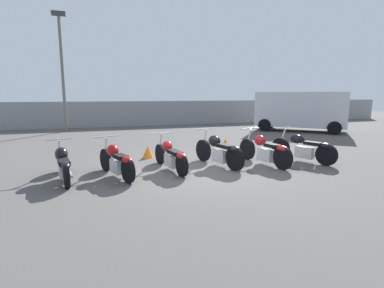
# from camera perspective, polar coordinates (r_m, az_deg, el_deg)

# --- Properties ---
(ground_plane) EXTENTS (60.00, 60.00, 0.00)m
(ground_plane) POSITION_cam_1_polar(r_m,az_deg,el_deg) (8.36, 1.01, -4.91)
(ground_plane) COLOR #514F4C
(fence_back) EXTENTS (40.00, 0.04, 1.63)m
(fence_back) POSITION_cam_1_polar(r_m,az_deg,el_deg) (19.97, -10.42, 5.69)
(fence_back) COLOR gray
(fence_back) RESTS_ON ground_plane
(light_pole_left) EXTENTS (0.70, 0.35, 6.39)m
(light_pole_left) POSITION_cam_1_polar(r_m,az_deg,el_deg) (18.25, -23.56, 14.29)
(light_pole_left) COLOR slate
(light_pole_left) RESTS_ON ground_plane
(motorcycle_slot_0) EXTENTS (0.69, 2.07, 0.93)m
(motorcycle_slot_0) POSITION_cam_1_polar(r_m,az_deg,el_deg) (7.94, -23.37, -3.47)
(motorcycle_slot_0) COLOR black
(motorcycle_slot_0) RESTS_ON ground_plane
(motorcycle_slot_1) EXTENTS (0.88, 1.96, 0.98)m
(motorcycle_slot_1) POSITION_cam_1_polar(r_m,az_deg,el_deg) (7.81, -14.17, -3.14)
(motorcycle_slot_1) COLOR black
(motorcycle_slot_1) RESTS_ON ground_plane
(motorcycle_slot_2) EXTENTS (0.68, 2.17, 0.96)m
(motorcycle_slot_2) POSITION_cam_1_polar(r_m,az_deg,el_deg) (8.26, -4.06, -2.27)
(motorcycle_slot_2) COLOR black
(motorcycle_slot_2) RESTS_ON ground_plane
(motorcycle_slot_3) EXTENTS (0.87, 2.10, 1.04)m
(motorcycle_slot_3) POSITION_cam_1_polar(r_m,az_deg,el_deg) (8.75, 5.16, -1.27)
(motorcycle_slot_3) COLOR black
(motorcycle_slot_3) RESTS_ON ground_plane
(motorcycle_slot_4) EXTENTS (0.76, 2.19, 1.03)m
(motorcycle_slot_4) POSITION_cam_1_polar(r_m,az_deg,el_deg) (9.15, 13.74, -1.16)
(motorcycle_slot_4) COLOR black
(motorcycle_slot_4) RESTS_ON ground_plane
(motorcycle_slot_5) EXTENTS (1.05, 2.09, 1.02)m
(motorcycle_slot_5) POSITION_cam_1_polar(r_m,az_deg,el_deg) (9.91, 20.53, -0.75)
(motorcycle_slot_5) COLOR black
(motorcycle_slot_5) RESTS_ON ground_plane
(parked_van) EXTENTS (4.86, 4.70, 2.20)m
(parked_van) POSITION_cam_1_polar(r_m,az_deg,el_deg) (18.07, 19.96, 6.19)
(parked_van) COLOR silver
(parked_van) RESTS_ON ground_plane
(traffic_cone_near) EXTENTS (0.31, 0.31, 0.47)m
(traffic_cone_near) POSITION_cam_1_polar(r_m,az_deg,el_deg) (11.18, 6.35, -0.07)
(traffic_cone_near) COLOR orange
(traffic_cone_near) RESTS_ON ground_plane
(traffic_cone_far) EXTENTS (0.36, 0.36, 0.39)m
(traffic_cone_far) POSITION_cam_1_polar(r_m,az_deg,el_deg) (10.00, -8.41, -1.48)
(traffic_cone_far) COLOR orange
(traffic_cone_far) RESTS_ON ground_plane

